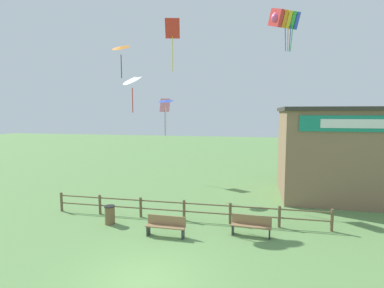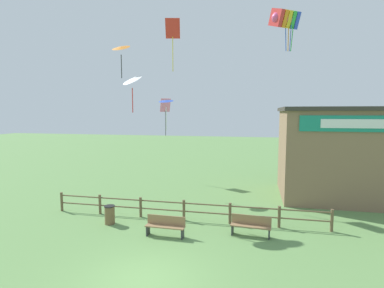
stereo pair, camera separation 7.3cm
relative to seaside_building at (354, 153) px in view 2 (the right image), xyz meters
name	(u,v)px [view 2 (the right image)]	position (x,y,z in m)	size (l,w,h in m)	color
ground_plane	(143,281)	(-9.74, -11.92, -2.95)	(120.00, 120.00, 0.00)	#608C4C
wooden_fence	(184,209)	(-9.74, -6.20, -2.34)	(14.31, 0.14, 1.07)	brown
seaside_building	(354,153)	(0.00, 0.00, 0.00)	(9.26, 5.99, 5.86)	#84664C
park_bench_near_fence	(165,225)	(-10.08, -8.31, -2.44)	(1.79, 0.45, 0.91)	olive
park_bench_by_building	(251,225)	(-6.34, -7.46, -2.44)	(1.81, 0.57, 0.91)	olive
trash_bin	(110,215)	(-13.24, -7.45, -2.48)	(0.53, 0.53, 0.92)	brown
kite_rainbow_parafoil	(285,19)	(-4.42, 1.76, 9.07)	(2.50, 2.35, 2.96)	#E54C8C
kite_blue_delta	(166,102)	(-12.22, -1.05, 3.32)	(1.08, 1.08, 2.17)	blue
kite_pink_diamond	(165,109)	(-13.45, 2.79, 2.86)	(0.91, 0.79, 3.03)	pink
kite_orange_delta	(121,48)	(-13.94, -4.20, 6.30)	(1.15, 1.10, 2.02)	orange
kite_white_delta	(132,80)	(-12.78, -5.39, 4.32)	(1.48, 1.45, 2.09)	white
kite_red_diamond	(173,33)	(-11.81, -0.71, 7.89)	(1.11, 0.94, 3.40)	red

